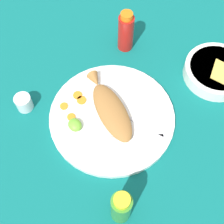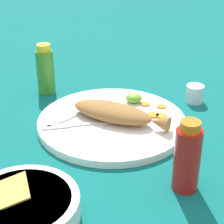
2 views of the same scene
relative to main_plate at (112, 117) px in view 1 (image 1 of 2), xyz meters
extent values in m
plane|color=#0C605B|center=(0.00, 0.00, -0.01)|extent=(4.00, 4.00, 0.00)
cylinder|color=white|center=(0.00, 0.00, 0.00)|extent=(0.36, 0.36, 0.02)
ellipsoid|color=#996633|center=(0.00, 0.00, 0.03)|extent=(0.21, 0.11, 0.04)
cone|color=#996633|center=(-0.12, 0.02, 0.03)|extent=(0.05, 0.04, 0.04)
cube|color=silver|center=(0.03, 0.03, 0.01)|extent=(0.11, 0.06, 0.00)
cube|color=silver|center=(0.11, 0.08, 0.01)|extent=(0.07, 0.05, 0.00)
cube|color=silver|center=(0.07, -0.03, 0.01)|extent=(0.07, 0.10, 0.00)
cube|color=silver|center=(0.12, 0.05, 0.01)|extent=(0.05, 0.07, 0.00)
cylinder|color=orange|center=(-0.09, -0.05, 0.01)|extent=(0.03, 0.03, 0.00)
cylinder|color=orange|center=(-0.11, -0.05, 0.01)|extent=(0.03, 0.03, 0.00)
cylinder|color=orange|center=(-0.10, -0.10, 0.01)|extent=(0.02, 0.02, 0.00)
cylinder|color=orange|center=(-0.06, -0.10, 0.01)|extent=(0.02, 0.02, 0.00)
ellipsoid|color=#6BB233|center=(-0.03, -0.11, 0.02)|extent=(0.04, 0.04, 0.02)
cylinder|color=#B21914|center=(-0.20, 0.19, 0.05)|extent=(0.05, 0.05, 0.13)
cylinder|color=orange|center=(-0.20, 0.19, 0.13)|extent=(0.04, 0.04, 0.02)
cylinder|color=#3D8428|center=(0.24, -0.13, 0.05)|extent=(0.05, 0.05, 0.12)
cylinder|color=yellow|center=(0.24, -0.13, 0.12)|extent=(0.04, 0.04, 0.02)
cylinder|color=silver|center=(-0.18, -0.19, 0.02)|extent=(0.05, 0.05, 0.05)
cylinder|color=white|center=(-0.18, -0.19, 0.00)|extent=(0.04, 0.04, 0.02)
cylinder|color=white|center=(0.05, 0.36, 0.01)|extent=(0.20, 0.20, 0.04)
cylinder|color=olive|center=(0.05, 0.36, 0.03)|extent=(0.17, 0.17, 0.01)
camera|label=1|loc=(0.36, -0.24, 0.80)|focal=50.00mm
camera|label=2|loc=(-0.25, 0.83, 0.49)|focal=65.00mm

